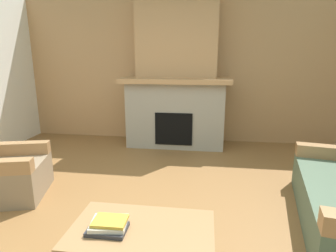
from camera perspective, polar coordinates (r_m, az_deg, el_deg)
The scene contains 6 objects.
ground at distance 2.90m, azimuth -4.49°, elevation -19.29°, with size 9.00×9.00×0.00m, color brown.
wall_back_wood_panel at distance 5.39m, azimuth 2.19°, elevation 11.46°, with size 6.00×0.12×2.70m, color tan.
fireplace at distance 5.03m, azimuth 1.73°, elevation 9.15°, with size 1.90×0.82×2.70m.
armchair at distance 3.78m, azimuth -30.42°, elevation -8.09°, with size 0.93×0.93×0.85m.
coffee_table at distance 2.11m, azimuth -5.36°, elevation -21.29°, with size 1.00×0.60×0.43m.
book_stack_near_edge at distance 2.07m, azimuth -12.04°, elevation -19.18°, with size 0.27×0.23×0.08m.
Camera 1 is at (0.55, -2.36, 1.59)m, focal length 29.83 mm.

